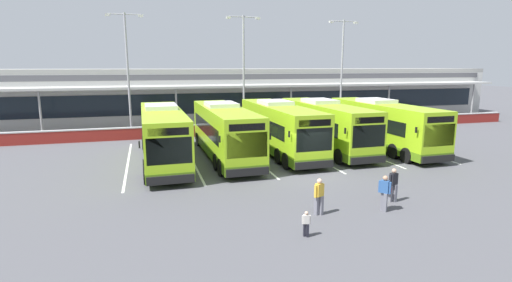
{
  "coord_description": "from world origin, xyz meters",
  "views": [
    {
      "loc": [
        -9.11,
        -20.15,
        6.31
      ],
      "look_at": [
        -2.47,
        3.0,
        1.6
      ],
      "focal_mm": 26.89,
      "sensor_mm": 36.0,
      "label": 1
    }
  ],
  "objects_px": {
    "coach_bus_left_centre": "(224,132)",
    "pedestrian_in_dark_coat": "(319,195)",
    "pedestrian_child": "(306,223)",
    "lamp_post_east": "(342,66)",
    "coach_bus_rightmost": "(382,126)",
    "lamp_post_west": "(128,66)",
    "lamp_post_centre": "(244,66)",
    "pedestrian_with_handbag": "(393,184)",
    "pedestrian_near_bin": "(384,192)",
    "coach_bus_centre": "(279,129)",
    "coach_bus_leftmost": "(163,136)",
    "coach_bus_right_centre": "(325,126)"
  },
  "relations": [
    {
      "from": "pedestrian_in_dark_coat",
      "to": "lamp_post_centre",
      "type": "relative_size",
      "value": 0.15
    },
    {
      "from": "coach_bus_left_centre",
      "to": "lamp_post_centre",
      "type": "xyz_separation_m",
      "value": [
        4.02,
        10.31,
        4.5
      ]
    },
    {
      "from": "coach_bus_right_centre",
      "to": "lamp_post_west",
      "type": "height_order",
      "value": "lamp_post_west"
    },
    {
      "from": "pedestrian_with_handbag",
      "to": "lamp_post_east",
      "type": "height_order",
      "value": "lamp_post_east"
    },
    {
      "from": "lamp_post_west",
      "to": "lamp_post_centre",
      "type": "distance_m",
      "value": 10.68
    },
    {
      "from": "coach_bus_right_centre",
      "to": "pedestrian_near_bin",
      "type": "xyz_separation_m",
      "value": [
        -3.21,
        -12.6,
        -0.91
      ]
    },
    {
      "from": "lamp_post_centre",
      "to": "coach_bus_left_centre",
      "type": "bearing_deg",
      "value": -111.28
    },
    {
      "from": "pedestrian_with_handbag",
      "to": "pedestrian_near_bin",
      "type": "relative_size",
      "value": 1.0
    },
    {
      "from": "coach_bus_leftmost",
      "to": "lamp_post_east",
      "type": "bearing_deg",
      "value": 30.69
    },
    {
      "from": "coach_bus_centre",
      "to": "pedestrian_child",
      "type": "bearing_deg",
      "value": -105.35
    },
    {
      "from": "pedestrian_child",
      "to": "coach_bus_centre",
      "type": "bearing_deg",
      "value": 74.65
    },
    {
      "from": "coach_bus_rightmost",
      "to": "pedestrian_child",
      "type": "height_order",
      "value": "coach_bus_rightmost"
    },
    {
      "from": "lamp_post_centre",
      "to": "lamp_post_east",
      "type": "xyz_separation_m",
      "value": [
        10.83,
        0.66,
        0.0
      ]
    },
    {
      "from": "coach_bus_rightmost",
      "to": "lamp_post_west",
      "type": "xyz_separation_m",
      "value": [
        -18.98,
        11.77,
        4.5
      ]
    },
    {
      "from": "coach_bus_leftmost",
      "to": "pedestrian_child",
      "type": "relative_size",
      "value": 12.12
    },
    {
      "from": "coach_bus_left_centre",
      "to": "pedestrian_near_bin",
      "type": "xyz_separation_m",
      "value": [
        4.74,
        -12.01,
        -0.91
      ]
    },
    {
      "from": "coach_bus_right_centre",
      "to": "pedestrian_child",
      "type": "distance_m",
      "value": 16.03
    },
    {
      "from": "coach_bus_leftmost",
      "to": "pedestrian_near_bin",
      "type": "xyz_separation_m",
      "value": [
        8.94,
        -11.68,
        -0.91
      ]
    },
    {
      "from": "coach_bus_leftmost",
      "to": "lamp_post_east",
      "type": "xyz_separation_m",
      "value": [
        19.04,
        11.3,
        4.5
      ]
    },
    {
      "from": "coach_bus_leftmost",
      "to": "pedestrian_child",
      "type": "xyz_separation_m",
      "value": [
        4.59,
        -13.15,
        -1.24
      ]
    },
    {
      "from": "coach_bus_centre",
      "to": "pedestrian_with_handbag",
      "type": "height_order",
      "value": "coach_bus_centre"
    },
    {
      "from": "lamp_post_west",
      "to": "coach_bus_rightmost",
      "type": "bearing_deg",
      "value": -31.8
    },
    {
      "from": "pedestrian_with_handbag",
      "to": "lamp_post_west",
      "type": "xyz_separation_m",
      "value": [
        -12.42,
        22.51,
        5.43
      ]
    },
    {
      "from": "coach_bus_centre",
      "to": "coach_bus_rightmost",
      "type": "distance_m",
      "value": 8.2
    },
    {
      "from": "pedestrian_with_handbag",
      "to": "pedestrian_child",
      "type": "height_order",
      "value": "pedestrian_with_handbag"
    },
    {
      "from": "pedestrian_in_dark_coat",
      "to": "pedestrian_near_bin",
      "type": "xyz_separation_m",
      "value": [
        2.96,
        -0.39,
        0.0
      ]
    },
    {
      "from": "coach_bus_right_centre",
      "to": "pedestrian_with_handbag",
      "type": "relative_size",
      "value": 7.52
    },
    {
      "from": "pedestrian_near_bin",
      "to": "pedestrian_child",
      "type": "bearing_deg",
      "value": -161.25
    },
    {
      "from": "pedestrian_child",
      "to": "lamp_post_east",
      "type": "relative_size",
      "value": 0.09
    },
    {
      "from": "coach_bus_centre",
      "to": "pedestrian_in_dark_coat",
      "type": "relative_size",
      "value": 7.52
    },
    {
      "from": "coach_bus_leftmost",
      "to": "lamp_post_east",
      "type": "relative_size",
      "value": 1.11
    },
    {
      "from": "coach_bus_left_centre",
      "to": "pedestrian_with_handbag",
      "type": "xyz_separation_m",
      "value": [
        5.82,
        -11.1,
        -0.93
      ]
    },
    {
      "from": "pedestrian_child",
      "to": "lamp_post_centre",
      "type": "height_order",
      "value": "lamp_post_centre"
    },
    {
      "from": "coach_bus_left_centre",
      "to": "lamp_post_centre",
      "type": "height_order",
      "value": "lamp_post_centre"
    },
    {
      "from": "pedestrian_in_dark_coat",
      "to": "lamp_post_west",
      "type": "height_order",
      "value": "lamp_post_west"
    },
    {
      "from": "coach_bus_rightmost",
      "to": "pedestrian_with_handbag",
      "type": "bearing_deg",
      "value": -121.41
    },
    {
      "from": "pedestrian_child",
      "to": "coach_bus_left_centre",
      "type": "bearing_deg",
      "value": 91.66
    },
    {
      "from": "coach_bus_rightmost",
      "to": "lamp_post_east",
      "type": "height_order",
      "value": "lamp_post_east"
    },
    {
      "from": "coach_bus_rightmost",
      "to": "lamp_post_east",
      "type": "bearing_deg",
      "value": 77.73
    },
    {
      "from": "pedestrian_in_dark_coat",
      "to": "lamp_post_west",
      "type": "xyz_separation_m",
      "value": [
        -8.38,
        23.04,
        5.42
      ]
    },
    {
      "from": "coach_bus_left_centre",
      "to": "lamp_post_east",
      "type": "xyz_separation_m",
      "value": [
        14.84,
        10.97,
        4.5
      ]
    },
    {
      "from": "pedestrian_with_handbag",
      "to": "lamp_post_east",
      "type": "xyz_separation_m",
      "value": [
        9.02,
        22.07,
        5.43
      ]
    },
    {
      "from": "coach_bus_centre",
      "to": "lamp_post_centre",
      "type": "relative_size",
      "value": 1.11
    },
    {
      "from": "lamp_post_centre",
      "to": "pedestrian_near_bin",
      "type": "bearing_deg",
      "value": -88.14
    },
    {
      "from": "pedestrian_in_dark_coat",
      "to": "coach_bus_rightmost",
      "type": "bearing_deg",
      "value": 46.75
    },
    {
      "from": "coach_bus_left_centre",
      "to": "pedestrian_in_dark_coat",
      "type": "distance_m",
      "value": 11.79
    },
    {
      "from": "coach_bus_left_centre",
      "to": "lamp_post_west",
      "type": "relative_size",
      "value": 1.11
    },
    {
      "from": "coach_bus_rightmost",
      "to": "pedestrian_in_dark_coat",
      "type": "relative_size",
      "value": 7.52
    },
    {
      "from": "coach_bus_rightmost",
      "to": "lamp_post_centre",
      "type": "height_order",
      "value": "lamp_post_centre"
    },
    {
      "from": "coach_bus_centre",
      "to": "pedestrian_child",
      "type": "distance_m",
      "value": 14.49
    }
  ]
}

